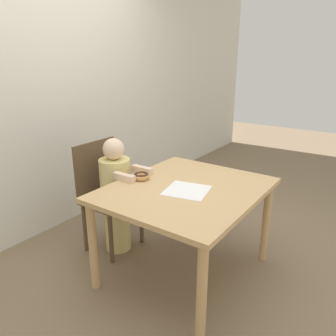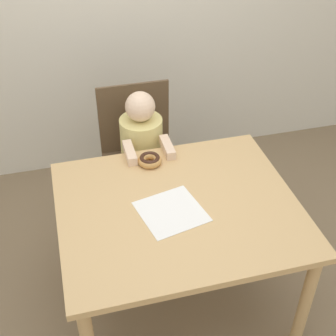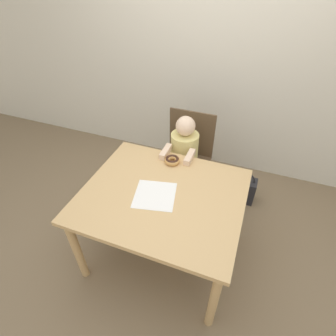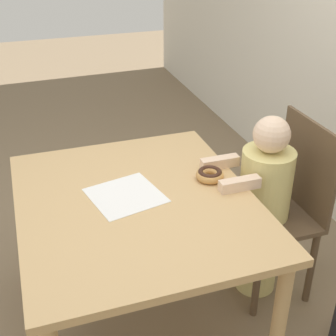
{
  "view_description": "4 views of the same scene",
  "coord_description": "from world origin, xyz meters",
  "px_view_note": "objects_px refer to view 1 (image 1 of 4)",
  "views": [
    {
      "loc": [
        -1.83,
        -1.13,
        1.59
      ],
      "look_at": [
        -0.01,
        0.15,
        0.83
      ],
      "focal_mm": 35.0,
      "sensor_mm": 36.0,
      "label": 1
    },
    {
      "loc": [
        -0.47,
        -1.61,
        2.21
      ],
      "look_at": [
        -0.01,
        0.15,
        0.83
      ],
      "focal_mm": 50.0,
      "sensor_mm": 36.0,
      "label": 2
    },
    {
      "loc": [
        0.51,
        -1.23,
        2.04
      ],
      "look_at": [
        -0.01,
        0.15,
        0.83
      ],
      "focal_mm": 28.0,
      "sensor_mm": 36.0,
      "label": 3
    },
    {
      "loc": [
        1.63,
        -0.4,
        1.79
      ],
      "look_at": [
        -0.01,
        0.15,
        0.83
      ],
      "focal_mm": 50.0,
      "sensor_mm": 36.0,
      "label": 4
    }
  ],
  "objects_px": {
    "handbag": "(141,204)",
    "child_figure": "(116,196)",
    "donut": "(141,176)",
    "chair": "(107,193)"
  },
  "relations": [
    {
      "from": "child_figure",
      "to": "donut",
      "type": "distance_m",
      "value": 0.37
    },
    {
      "from": "donut",
      "to": "child_figure",
      "type": "bearing_deg",
      "value": 87.1
    },
    {
      "from": "handbag",
      "to": "child_figure",
      "type": "bearing_deg",
      "value": -158.18
    },
    {
      "from": "child_figure",
      "to": "handbag",
      "type": "height_order",
      "value": "child_figure"
    },
    {
      "from": "chair",
      "to": "donut",
      "type": "relative_size",
      "value": 7.24
    },
    {
      "from": "chair",
      "to": "handbag",
      "type": "height_order",
      "value": "chair"
    },
    {
      "from": "chair",
      "to": "handbag",
      "type": "bearing_deg",
      "value": 11.44
    },
    {
      "from": "donut",
      "to": "handbag",
      "type": "height_order",
      "value": "donut"
    },
    {
      "from": "chair",
      "to": "donut",
      "type": "bearing_deg",
      "value": -92.07
    },
    {
      "from": "child_figure",
      "to": "handbag",
      "type": "xyz_separation_m",
      "value": [
        0.58,
        0.23,
        -0.35
      ]
    }
  ]
}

